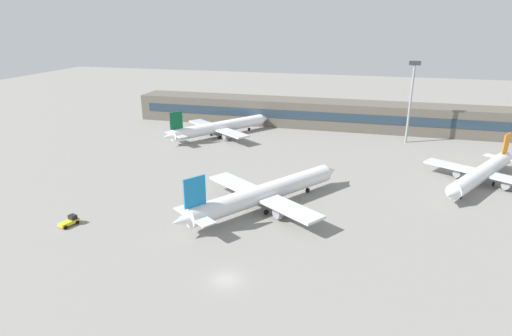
{
  "coord_description": "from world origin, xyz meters",
  "views": [
    {
      "loc": [
        17.8,
        -50.21,
        36.07
      ],
      "look_at": [
        -6.12,
        40.0,
        3.0
      ],
      "focal_mm": 29.96,
      "sensor_mm": 36.0,
      "label": 1
    }
  ],
  "objects_px": {
    "airplane_near": "(266,193)",
    "airplane_far": "(221,127)",
    "baggage_tug_yellow": "(70,221)",
    "floodlight_tower_west": "(411,96)",
    "airplane_mid": "(481,173)"
  },
  "relations": [
    {
      "from": "airplane_mid",
      "to": "floodlight_tower_west",
      "type": "height_order",
      "value": "floodlight_tower_west"
    },
    {
      "from": "airplane_near",
      "to": "floodlight_tower_west",
      "type": "relative_size",
      "value": 1.5
    },
    {
      "from": "floodlight_tower_west",
      "to": "airplane_mid",
      "type": "bearing_deg",
      "value": -66.86
    },
    {
      "from": "floodlight_tower_west",
      "to": "airplane_far",
      "type": "bearing_deg",
      "value": -172.27
    },
    {
      "from": "baggage_tug_yellow",
      "to": "floodlight_tower_west",
      "type": "xyz_separation_m",
      "value": [
        63.03,
        73.57,
        13.31
      ]
    },
    {
      "from": "baggage_tug_yellow",
      "to": "floodlight_tower_west",
      "type": "height_order",
      "value": "floodlight_tower_west"
    },
    {
      "from": "airplane_far",
      "to": "floodlight_tower_west",
      "type": "xyz_separation_m",
      "value": [
        56.87,
        7.72,
        11.06
      ]
    },
    {
      "from": "airplane_far",
      "to": "baggage_tug_yellow",
      "type": "relative_size",
      "value": 8.81
    },
    {
      "from": "airplane_far",
      "to": "baggage_tug_yellow",
      "type": "distance_m",
      "value": 66.17
    },
    {
      "from": "airplane_near",
      "to": "airplane_far",
      "type": "bearing_deg",
      "value": 118.63
    },
    {
      "from": "airplane_mid",
      "to": "airplane_far",
      "type": "distance_m",
      "value": 75.18
    },
    {
      "from": "airplane_near",
      "to": "baggage_tug_yellow",
      "type": "relative_size",
      "value": 9.37
    },
    {
      "from": "airplane_mid",
      "to": "baggage_tug_yellow",
      "type": "relative_size",
      "value": 8.69
    },
    {
      "from": "airplane_near",
      "to": "airplane_far",
      "type": "height_order",
      "value": "airplane_near"
    },
    {
      "from": "airplane_near",
      "to": "airplane_far",
      "type": "relative_size",
      "value": 1.06
    }
  ]
}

